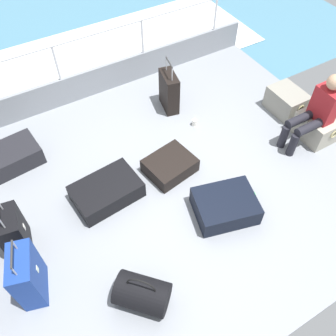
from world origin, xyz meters
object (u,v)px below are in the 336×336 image
at_px(suitcase_0, 12,156).
at_px(suitcase_2, 170,166).
at_px(passenger_seated, 317,111).
at_px(cargo_crate_1, 317,126).
at_px(suitcase_4, 13,232).
at_px(cargo_crate_0, 286,101).
at_px(suitcase_3, 107,191).
at_px(paper_cup, 195,122).
at_px(duffel_bag, 142,293).
at_px(suitcase_1, 225,206).
at_px(suitcase_6, 169,91).
at_px(suitcase_5, 28,276).

distance_m(suitcase_0, suitcase_2, 2.11).
bearing_deg(suitcase_2, passenger_seated, 75.84).
height_order(cargo_crate_1, suitcase_4, suitcase_4).
xyz_separation_m(cargo_crate_0, suitcase_4, (0.21, -4.15, 0.11)).
bearing_deg(suitcase_3, paper_cup, 107.97).
height_order(suitcase_2, duffel_bag, duffel_bag).
relative_size(suitcase_1, paper_cup, 8.36).
xyz_separation_m(suitcase_4, suitcase_6, (-1.19, 2.67, 0.01)).
distance_m(suitcase_5, suitcase_6, 3.21).
bearing_deg(suitcase_4, cargo_crate_0, 92.95).
bearing_deg(suitcase_0, suitcase_1, 43.57).
height_order(passenger_seated, duffel_bag, passenger_seated).
bearing_deg(cargo_crate_0, suitcase_5, -79.01).
height_order(passenger_seated, suitcase_0, passenger_seated).
xyz_separation_m(cargo_crate_1, duffel_bag, (0.84, -3.25, -0.00)).
distance_m(cargo_crate_1, suitcase_0, 4.23).
relative_size(suitcase_6, duffel_bag, 1.30).
bearing_deg(suitcase_1, suitcase_4, -109.97).
distance_m(suitcase_5, duffel_bag, 1.14).
distance_m(suitcase_2, suitcase_6, 1.30).
relative_size(passenger_seated, duffel_bag, 1.70).
bearing_deg(cargo_crate_1, suitcase_1, -78.10).
xyz_separation_m(suitcase_0, suitcase_3, (1.15, 0.85, -0.01)).
relative_size(suitcase_0, suitcase_2, 1.10).
bearing_deg(suitcase_6, suitcase_2, -30.11).
bearing_deg(suitcase_2, cargo_crate_1, 76.98).
bearing_deg(cargo_crate_0, suitcase_0, -105.12).
xyz_separation_m(suitcase_6, paper_cup, (0.54, 0.12, -0.25)).
bearing_deg(suitcase_3, passenger_seated, 79.56).
bearing_deg(cargo_crate_1, cargo_crate_0, -179.55).
bearing_deg(paper_cup, passenger_seated, 48.39).
xyz_separation_m(cargo_crate_0, paper_cup, (-0.43, -1.37, -0.13)).
xyz_separation_m(suitcase_6, duffel_bag, (2.45, -1.76, -0.12)).
relative_size(cargo_crate_1, passenger_seated, 0.53).
relative_size(suitcase_3, suitcase_4, 1.12).
distance_m(suitcase_0, paper_cup, 2.58).
xyz_separation_m(cargo_crate_1, suitcase_2, (-0.49, -2.14, -0.08)).
relative_size(suitcase_4, suitcase_5, 0.93).
bearing_deg(suitcase_0, suitcase_3, 36.39).
height_order(suitcase_4, suitcase_5, suitcase_5).
xyz_separation_m(cargo_crate_1, suitcase_5, (0.17, -4.16, 0.15)).
bearing_deg(cargo_crate_1, passenger_seated, -90.00).
bearing_deg(suitcase_5, suitcase_1, 84.25).
distance_m(cargo_crate_0, suitcase_2, 2.14).
relative_size(duffel_bag, paper_cup, 6.25).
xyz_separation_m(cargo_crate_0, suitcase_5, (0.81, -4.15, 0.16)).
bearing_deg(paper_cup, duffel_bag, -44.59).
xyz_separation_m(cargo_crate_1, suitcase_6, (-1.61, -1.49, 0.12)).
bearing_deg(cargo_crate_1, suitcase_2, -103.02).
distance_m(suitcase_3, duffel_bag, 1.39).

